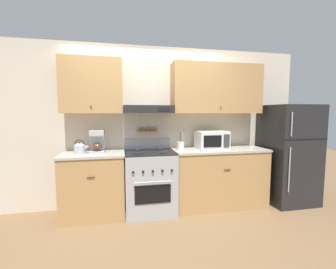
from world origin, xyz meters
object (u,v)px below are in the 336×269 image
Objects in this scene: refrigerator at (288,154)px; microwave at (212,140)px; stove_range at (150,181)px; utensil_crock at (180,145)px; tea_kettle at (80,148)px; coffee_maker at (97,142)px.

microwave is (-1.32, 0.11, 0.26)m from refrigerator.
stove_range is 3.83× the size of utensil_crock.
utensil_crock is at bearing 177.17° from refrigerator.
microwave is (1.00, 0.05, 0.60)m from stove_range.
microwave is 0.52m from utensil_crock.
tea_kettle reaches higher than stove_range.
coffee_maker reaches higher than stove_range.
refrigerator reaches higher than microwave.
tea_kettle is at bearing 178.43° from refrigerator.
utensil_crock reaches higher than tea_kettle.
utensil_crock is (-1.84, 0.09, 0.18)m from refrigerator.
refrigerator is at bearing -2.16° from coffee_maker.
utensil_crock is at bearing 0.00° from tea_kettle.
stove_range is at bearing 178.67° from refrigerator.
tea_kettle is 1.99m from microwave.
refrigerator is at bearing -1.33° from stove_range.
utensil_crock is (1.23, -0.03, -0.09)m from coffee_maker.
refrigerator is (2.33, -0.05, 0.35)m from stove_range.
refrigerator is at bearing -1.57° from tea_kettle.
coffee_maker is at bearing 178.83° from utensil_crock.
refrigerator is 5.11× the size of coffee_maker.
utensil_crock reaches higher than stove_range.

